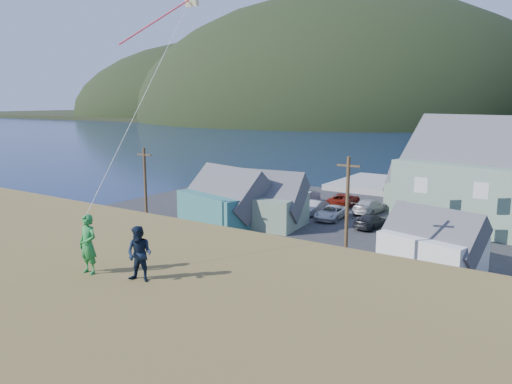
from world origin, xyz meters
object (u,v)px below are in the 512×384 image
shed_teal (226,199)px  shed_white (432,242)px  kite_flyer_green (88,244)px  wharf (431,190)px  shed_palegreen_near (258,201)px  shed_palegreen_far (431,189)px  kite_flyer_navy (139,254)px

shed_teal → shed_white: size_ratio=1.28×
shed_white → kite_flyer_green: bearing=-83.1°
wharf → kite_flyer_green: 60.11m
shed_teal → shed_palegreen_near: shed_teal is taller
shed_palegreen_far → kite_flyer_navy: bearing=-86.8°
shed_palegreen_near → kite_flyer_navy: size_ratio=5.92×
kite_flyer_navy → shed_white: bearing=70.9°
shed_palegreen_near → shed_white: (18.06, -4.10, -0.36)m
shed_white → shed_palegreen_far: shed_palegreen_far is taller
shed_palegreen_far → kite_flyer_green: bearing=-89.0°
wharf → shed_teal: 32.03m
shed_palegreen_far → kite_flyer_navy: size_ratio=5.92×
shed_white → kite_flyer_navy: (-1.71, -26.95, 5.86)m
shed_palegreen_far → kite_flyer_navy: (3.88, -47.81, 5.54)m
shed_white → shed_palegreen_far: size_ratio=0.81×
wharf → kite_flyer_green: bearing=-85.3°
kite_flyer_green → kite_flyer_navy: (1.80, 0.40, -0.09)m
shed_teal → shed_palegreen_near: (3.06, 1.33, -0.09)m
wharf → shed_white: bearing=-75.4°
shed_palegreen_near → kite_flyer_green: size_ratio=5.32×
kite_flyer_green → shed_palegreen_far: bearing=92.2°
shed_white → kite_flyer_green: kite_flyer_green is taller
shed_palegreen_near → kite_flyer_green: 35.10m
shed_palegreen_near → kite_flyer_green: kite_flyer_green is taller
shed_teal → shed_palegreen_near: bearing=38.4°
shed_palegreen_near → shed_palegreen_far: (12.47, 16.77, -0.04)m
wharf → shed_teal: shed_teal is taller
wharf → shed_palegreen_far: 11.72m
wharf → kite_flyer_navy: 59.87m
shed_teal → kite_flyer_green: 35.31m
shed_teal → kite_flyer_navy: bearing=-42.0°
wharf → shed_white: size_ratio=3.27×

